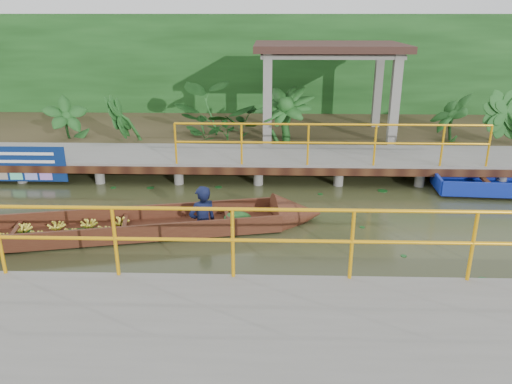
{
  "coord_description": "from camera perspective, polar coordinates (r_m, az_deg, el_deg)",
  "views": [
    {
      "loc": [
        1.29,
        -9.12,
        4.11
      ],
      "look_at": [
        1.01,
        0.5,
        0.6
      ],
      "focal_mm": 35.0,
      "sensor_mm": 36.0,
      "label": 1
    }
  ],
  "objects": [
    {
      "name": "tropical_plants",
      "position": [
        14.71,
        2.18,
        8.58
      ],
      "size": [
        14.19,
        1.19,
        1.48
      ],
      "color": "#143912",
      "rests_on": "ground"
    },
    {
      "name": "land_strip",
      "position": [
        17.11,
        -2.71,
        6.89
      ],
      "size": [
        30.0,
        8.0,
        0.45
      ],
      "primitive_type": "cube",
      "color": "#342C1A",
      "rests_on": "ground"
    },
    {
      "name": "foliage_backdrop",
      "position": [
        19.28,
        -2.23,
        13.73
      ],
      "size": [
        30.0,
        0.8,
        4.0
      ],
      "primitive_type": "cube",
      "color": "#143912",
      "rests_on": "ground"
    },
    {
      "name": "far_dock",
      "position": [
        13.12,
        -3.96,
        3.92
      ],
      "size": [
        16.0,
        2.06,
        1.66
      ],
      "color": "slate",
      "rests_on": "ground"
    },
    {
      "name": "near_dock",
      "position": [
        6.23,
        -1.43,
        -17.65
      ],
      "size": [
        18.0,
        2.4,
        1.73
      ],
      "color": "slate",
      "rests_on": "ground"
    },
    {
      "name": "ground",
      "position": [
        10.08,
        -5.84,
        -4.12
      ],
      "size": [
        80.0,
        80.0,
        0.0
      ],
      "primitive_type": "plane",
      "color": "#32351A",
      "rests_on": "ground"
    },
    {
      "name": "vendor_boat",
      "position": [
        10.12,
        -19.11,
        -3.76
      ],
      "size": [
        9.94,
        3.01,
        2.04
      ],
      "rotation": [
        0.0,
        0.0,
        0.21
      ],
      "color": "#3B1810",
      "rests_on": "ground"
    },
    {
      "name": "pavilion",
      "position": [
        15.57,
        8.27,
        15.07
      ],
      "size": [
        4.4,
        3.0,
        3.0
      ],
      "color": "slate",
      "rests_on": "ground"
    },
    {
      "name": "blue_banner",
      "position": [
        13.73,
        -26.4,
        2.92
      ],
      "size": [
        2.85,
        0.04,
        0.89
      ],
      "color": "navy",
      "rests_on": "ground"
    }
  ]
}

